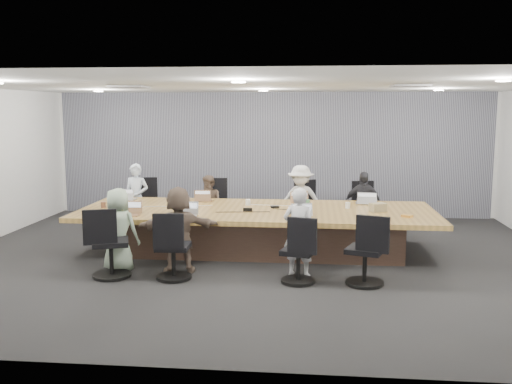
# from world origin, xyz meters

# --- Properties ---
(floor) EXTENTS (10.00, 8.00, 0.00)m
(floor) POSITION_xyz_m (0.00, 0.00, 0.00)
(floor) COLOR black
(floor) RESTS_ON ground
(ceiling) EXTENTS (10.00, 8.00, 0.00)m
(ceiling) POSITION_xyz_m (0.00, 0.00, 2.80)
(ceiling) COLOR white
(ceiling) RESTS_ON wall_back
(wall_back) EXTENTS (10.00, 0.00, 2.80)m
(wall_back) POSITION_xyz_m (0.00, 4.00, 1.40)
(wall_back) COLOR silver
(wall_back) RESTS_ON ground
(wall_front) EXTENTS (10.00, 0.00, 2.80)m
(wall_front) POSITION_xyz_m (0.00, -4.00, 1.40)
(wall_front) COLOR silver
(wall_front) RESTS_ON ground
(curtain) EXTENTS (9.80, 0.04, 2.80)m
(curtain) POSITION_xyz_m (0.00, 3.92, 1.40)
(curtain) COLOR gray
(curtain) RESTS_ON ground
(conference_table) EXTENTS (6.00, 2.20, 0.74)m
(conference_table) POSITION_xyz_m (0.00, 0.50, 0.40)
(conference_table) COLOR #50372C
(conference_table) RESTS_ON ground
(chair_0) EXTENTS (0.66, 0.66, 0.84)m
(chair_0) POSITION_xyz_m (-2.53, 2.20, 0.42)
(chair_0) COLOR black
(chair_0) RESTS_ON ground
(chair_1) EXTENTS (0.64, 0.64, 0.85)m
(chair_1) POSITION_xyz_m (-1.05, 2.20, 0.43)
(chair_1) COLOR black
(chair_1) RESTS_ON ground
(chair_2) EXTENTS (0.71, 0.71, 0.83)m
(chair_2) POSITION_xyz_m (0.72, 2.20, 0.41)
(chair_2) COLOR black
(chair_2) RESTS_ON ground
(chair_3) EXTENTS (0.65, 0.65, 0.81)m
(chair_3) POSITION_xyz_m (1.90, 2.20, 0.41)
(chair_3) COLOR black
(chair_3) RESTS_ON ground
(chair_4) EXTENTS (0.74, 0.74, 0.87)m
(chair_4) POSITION_xyz_m (-1.96, -1.20, 0.43)
(chair_4) COLOR black
(chair_4) RESTS_ON ground
(chair_5) EXTENTS (0.56, 0.56, 0.80)m
(chair_5) POSITION_xyz_m (-1.03, -1.20, 0.40)
(chair_5) COLOR black
(chair_5) RESTS_ON ground
(chair_6) EXTENTS (0.62, 0.62, 0.76)m
(chair_6) POSITION_xyz_m (0.76, -1.20, 0.38)
(chair_6) COLOR black
(chair_6) RESTS_ON ground
(chair_7) EXTENTS (0.72, 0.72, 0.83)m
(chair_7) POSITION_xyz_m (1.68, -1.20, 0.42)
(chair_7) COLOR black
(chair_7) RESTS_ON ground
(person_0) EXTENTS (0.52, 0.37, 1.36)m
(person_0) POSITION_xyz_m (-2.53, 1.85, 0.68)
(person_0) COLOR silver
(person_0) RESTS_ON ground
(laptop_0) EXTENTS (0.35, 0.26, 0.02)m
(laptop_0) POSITION_xyz_m (-2.53, 1.30, 0.75)
(laptop_0) COLOR #B2B2B7
(laptop_0) RESTS_ON conference_table
(person_1) EXTENTS (0.64, 0.55, 1.15)m
(person_1) POSITION_xyz_m (-1.05, 1.85, 0.57)
(person_1) COLOR brown
(person_1) RESTS_ON ground
(laptop_1) EXTENTS (0.31, 0.22, 0.02)m
(laptop_1) POSITION_xyz_m (-1.05, 1.30, 0.75)
(laptop_1) COLOR #8C6647
(laptop_1) RESTS_ON conference_table
(person_2) EXTENTS (0.95, 0.64, 1.36)m
(person_2) POSITION_xyz_m (0.72, 1.85, 0.68)
(person_2) COLOR silver
(person_2) RESTS_ON ground
(laptop_2) EXTENTS (0.34, 0.25, 0.02)m
(laptop_2) POSITION_xyz_m (0.72, 1.30, 0.75)
(laptop_2) COLOR #8C6647
(laptop_2) RESTS_ON conference_table
(person_3) EXTENTS (0.75, 0.35, 1.26)m
(person_3) POSITION_xyz_m (1.90, 1.85, 0.63)
(person_3) COLOR #29292F
(person_3) RESTS_ON ground
(laptop_3) EXTENTS (0.36, 0.26, 0.02)m
(laptop_3) POSITION_xyz_m (1.90, 1.30, 0.75)
(laptop_3) COLOR #B2B2B7
(laptop_3) RESTS_ON conference_table
(person_4) EXTENTS (0.66, 0.48, 1.26)m
(person_4) POSITION_xyz_m (-1.96, -0.85, 0.63)
(person_4) COLOR #95AD93
(person_4) RESTS_ON ground
(laptop_4) EXTENTS (0.31, 0.22, 0.02)m
(laptop_4) POSITION_xyz_m (-1.96, -0.30, 0.75)
(laptop_4) COLOR #8C6647
(laptop_4) RESTS_ON conference_table
(person_5) EXTENTS (1.27, 0.68, 1.31)m
(person_5) POSITION_xyz_m (-1.03, -0.85, 0.65)
(person_5) COLOR brown
(person_5) RESTS_ON ground
(laptop_5) EXTENTS (0.31, 0.22, 0.02)m
(laptop_5) POSITION_xyz_m (-1.03, -0.30, 0.75)
(laptop_5) COLOR #B2B2B7
(laptop_5) RESTS_ON conference_table
(person_6) EXTENTS (0.54, 0.42, 1.31)m
(person_6) POSITION_xyz_m (0.76, -0.85, 0.66)
(person_6) COLOR #BBBCC1
(person_6) RESTS_ON ground
(laptop_6) EXTENTS (0.36, 0.27, 0.02)m
(laptop_6) POSITION_xyz_m (0.76, -0.30, 0.75)
(laptop_6) COLOR #B2B2B7
(laptop_6) RESTS_ON conference_table
(bottle_green_left) EXTENTS (0.07, 0.07, 0.22)m
(bottle_green_left) POSITION_xyz_m (-2.38, 0.64, 0.85)
(bottle_green_left) COLOR #4A8456
(bottle_green_left) RESTS_ON conference_table
(bottle_green_right) EXTENTS (0.07, 0.07, 0.24)m
(bottle_green_right) POSITION_xyz_m (0.87, 0.16, 0.86)
(bottle_green_right) COLOR #4A8456
(bottle_green_right) RESTS_ON conference_table
(bottle_clear) EXTENTS (0.07, 0.07, 0.20)m
(bottle_clear) POSITION_xyz_m (-1.44, 0.69, 0.84)
(bottle_clear) COLOR silver
(bottle_clear) RESTS_ON conference_table
(cup_white_far) EXTENTS (0.09, 0.09, 0.10)m
(cup_white_far) POSITION_xyz_m (-0.19, 0.89, 0.79)
(cup_white_far) COLOR white
(cup_white_far) RESTS_ON conference_table
(cup_white_near) EXTENTS (0.10, 0.10, 0.10)m
(cup_white_near) POSITION_xyz_m (1.55, 0.75, 0.79)
(cup_white_near) COLOR white
(cup_white_near) RESTS_ON conference_table
(mug_brown) EXTENTS (0.10, 0.10, 0.10)m
(mug_brown) POSITION_xyz_m (-2.65, 0.38, 0.79)
(mug_brown) COLOR brown
(mug_brown) RESTS_ON conference_table
(mic_left) EXTENTS (0.18, 0.14, 0.03)m
(mic_left) POSITION_xyz_m (-1.08, 0.34, 0.76)
(mic_left) COLOR black
(mic_left) RESTS_ON conference_table
(mic_right) EXTENTS (0.16, 0.12, 0.03)m
(mic_right) POSITION_xyz_m (0.30, 0.68, 0.75)
(mic_right) COLOR black
(mic_right) RESTS_ON conference_table
(stapler) EXTENTS (0.15, 0.04, 0.06)m
(stapler) POSITION_xyz_m (-0.13, 0.29, 0.77)
(stapler) COLOR black
(stapler) RESTS_ON conference_table
(canvas_bag) EXTENTS (0.30, 0.27, 0.14)m
(canvas_bag) POSITION_xyz_m (2.03, 0.48, 0.81)
(canvas_bag) COLOR #9A8C64
(canvas_bag) RESTS_ON conference_table
(snack_packet) EXTENTS (0.19, 0.18, 0.04)m
(snack_packet) POSITION_xyz_m (2.43, 0.03, 0.76)
(snack_packet) COLOR orange
(snack_packet) RESTS_ON conference_table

